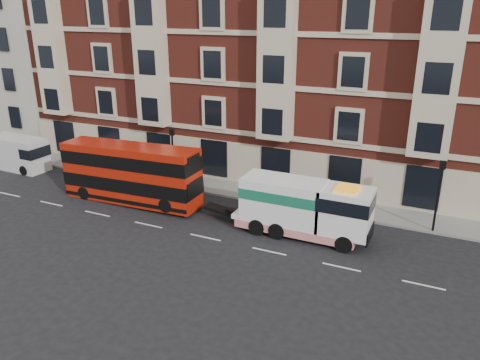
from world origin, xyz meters
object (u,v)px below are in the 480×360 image
object	(u,v)px
double_decker_bus	(131,173)
box_van	(18,153)
tow_truck	(302,207)
pedestrian	(157,172)

from	to	relation	value
double_decker_bus	box_van	xyz separation A→B (m)	(-12.89, 1.89, -0.82)
tow_truck	box_van	world-z (taller)	tow_truck
double_decker_bus	tow_truck	size ratio (longest dim) A/B	1.25
double_decker_bus	box_van	size ratio (longest dim) A/B	1.91
double_decker_bus	tow_truck	bearing A→B (deg)	-0.00
tow_truck	box_van	xyz separation A→B (m)	(-24.95, 1.89, -0.44)
tow_truck	box_van	bearing A→B (deg)	175.67
double_decker_bus	pedestrian	xyz separation A→B (m)	(-0.37, 3.52, -1.10)
tow_truck	pedestrian	world-z (taller)	tow_truck
pedestrian	double_decker_bus	bearing A→B (deg)	-84.16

